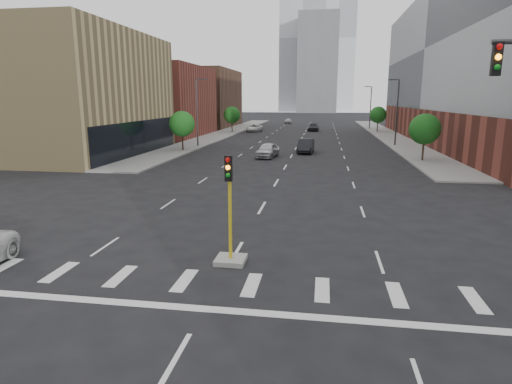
% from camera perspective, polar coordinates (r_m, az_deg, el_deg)
% --- Properties ---
extents(sidewalk_left_far, '(5.00, 92.00, 0.15)m').
position_cam_1_polar(sidewalk_left_far, '(83.38, -4.03, 7.91)').
color(sidewalk_left_far, gray).
rests_on(sidewalk_left_far, ground).
extents(sidewalk_right_far, '(5.00, 92.00, 0.15)m').
position_cam_1_polar(sidewalk_right_far, '(82.09, 17.03, 7.34)').
color(sidewalk_right_far, gray).
rests_on(sidewalk_right_far, ground).
extents(building_left_mid, '(20.00, 24.00, 14.00)m').
position_cam_1_polar(building_left_mid, '(56.36, -25.09, 11.72)').
color(building_left_mid, '#9D8859').
rests_on(building_left_mid, ground).
extents(building_left_far_a, '(20.00, 22.00, 12.00)m').
position_cam_1_polar(building_left_far_a, '(79.36, -14.44, 11.62)').
color(building_left_far_a, brown).
rests_on(building_left_far_a, ground).
extents(building_left_far_b, '(20.00, 24.00, 13.00)m').
position_cam_1_polar(building_left_far_b, '(103.79, -8.71, 12.23)').
color(building_left_far_b, brown).
rests_on(building_left_far_b, ground).
extents(tower_left, '(22.00, 22.00, 70.00)m').
position_cam_1_polar(tower_left, '(229.10, 6.30, 19.45)').
color(tower_left, '#B2B7BC').
rests_on(tower_left, ground).
extents(tower_right, '(20.00, 20.00, 80.00)m').
position_cam_1_polar(tower_right, '(269.20, 10.82, 19.32)').
color(tower_right, '#B2B7BC').
rests_on(tower_right, ground).
extents(tower_mid, '(18.00, 18.00, 44.00)m').
position_cam_1_polar(tower_mid, '(207.64, 8.23, 16.53)').
color(tower_mid, slate).
rests_on(tower_mid, ground).
extents(median_traffic_signal, '(1.20, 1.20, 4.40)m').
position_cam_1_polar(median_traffic_signal, '(17.31, -3.45, -6.37)').
color(median_traffic_signal, '#999993').
rests_on(median_traffic_signal, ground).
extents(streetlight_right_a, '(1.60, 0.22, 9.07)m').
position_cam_1_polar(streetlight_right_a, '(62.83, 18.23, 10.39)').
color(streetlight_right_a, '#2D2D30').
rests_on(streetlight_right_a, ground).
extents(streetlight_right_b, '(1.60, 0.22, 9.07)m').
position_cam_1_polar(streetlight_right_b, '(97.55, 14.98, 11.08)').
color(streetlight_right_b, '#2D2D30').
rests_on(streetlight_right_b, ground).
extents(streetlight_left, '(1.60, 0.22, 9.07)m').
position_cam_1_polar(streetlight_left, '(59.52, -7.80, 10.81)').
color(streetlight_left, '#2D2D30').
rests_on(streetlight_left, ground).
extents(tree_left_near, '(3.20, 3.20, 4.85)m').
position_cam_1_polar(tree_left_near, '(55.00, -9.85, 8.93)').
color(tree_left_near, '#382619').
rests_on(tree_left_near, ground).
extents(tree_left_far, '(3.20, 3.20, 4.85)m').
position_cam_1_polar(tree_left_far, '(83.95, -3.23, 10.22)').
color(tree_left_far, '#382619').
rests_on(tree_left_far, ground).
extents(tree_right_near, '(3.20, 3.20, 4.85)m').
position_cam_1_polar(tree_right_near, '(48.28, 21.58, 7.80)').
color(tree_right_near, '#382619').
rests_on(tree_right_near, ground).
extents(tree_right_far, '(3.20, 3.20, 4.85)m').
position_cam_1_polar(tree_right_far, '(87.71, 15.97, 9.86)').
color(tree_right_far, '#382619').
rests_on(tree_right_far, ground).
extents(car_near_left, '(2.58, 5.02, 1.63)m').
position_cam_1_polar(car_near_left, '(48.39, 1.54, 5.60)').
color(car_near_left, '#B6B6BB').
rests_on(car_near_left, ground).
extents(car_mid_right, '(1.99, 5.15, 1.67)m').
position_cam_1_polar(car_mid_right, '(52.98, 6.66, 6.13)').
color(car_mid_right, black).
rests_on(car_mid_right, ground).
extents(car_far_left, '(2.97, 5.54, 1.48)m').
position_cam_1_polar(car_far_left, '(86.49, -0.22, 8.54)').
color(car_far_left, silver).
rests_on(car_far_left, ground).
extents(car_deep_right, '(2.27, 5.33, 1.53)m').
position_cam_1_polar(car_deep_right, '(88.75, 7.64, 8.55)').
color(car_deep_right, black).
rests_on(car_deep_right, ground).
extents(car_distant, '(1.69, 4.14, 1.41)m').
position_cam_1_polar(car_distant, '(114.79, 4.32, 9.44)').
color(car_distant, '#B0B0B5').
rests_on(car_distant, ground).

